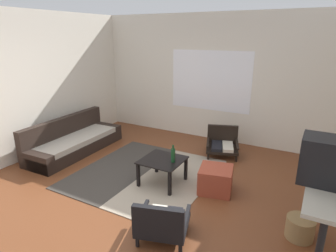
{
  "coord_description": "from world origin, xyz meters",
  "views": [
    {
      "loc": [
        2.17,
        -2.84,
        2.27
      ],
      "look_at": [
        0.15,
        0.84,
        0.91
      ],
      "focal_mm": 30.51,
      "sensor_mm": 36.0,
      "label": 1
    }
  ],
  "objects_px": {
    "console_shelf": "(325,188)",
    "wicker_basket": "(300,228)",
    "armchair_by_window": "(222,143)",
    "clay_vase": "(329,154)",
    "coffee_table": "(162,164)",
    "ottoman_orange": "(216,179)",
    "crt_television": "(331,161)",
    "glass_bottle": "(173,155)",
    "couch": "(74,141)",
    "armchair_striped_foreground": "(162,222)"
  },
  "relations": [
    {
      "from": "couch",
      "to": "ottoman_orange",
      "type": "bearing_deg",
      "value": -1.62
    },
    {
      "from": "armchair_striped_foreground",
      "to": "console_shelf",
      "type": "height_order",
      "value": "console_shelf"
    },
    {
      "from": "glass_bottle",
      "to": "armchair_striped_foreground",
      "type": "bearing_deg",
      "value": -68.12
    },
    {
      "from": "armchair_by_window",
      "to": "clay_vase",
      "type": "xyz_separation_m",
      "value": [
        1.74,
        -1.63,
        0.75
      ]
    },
    {
      "from": "couch",
      "to": "wicker_basket",
      "type": "xyz_separation_m",
      "value": [
        4.25,
        -0.62,
        -0.08
      ]
    },
    {
      "from": "armchair_striped_foreground",
      "to": "ottoman_orange",
      "type": "relative_size",
      "value": 1.48
    },
    {
      "from": "clay_vase",
      "to": "glass_bottle",
      "type": "bearing_deg",
      "value": 178.12
    },
    {
      "from": "ottoman_orange",
      "to": "crt_television",
      "type": "height_order",
      "value": "crt_television"
    },
    {
      "from": "clay_vase",
      "to": "couch",
      "type": "bearing_deg",
      "value": 175.61
    },
    {
      "from": "coffee_table",
      "to": "console_shelf",
      "type": "bearing_deg",
      "value": -12.35
    },
    {
      "from": "ottoman_orange",
      "to": "console_shelf",
      "type": "height_order",
      "value": "console_shelf"
    },
    {
      "from": "armchair_by_window",
      "to": "crt_television",
      "type": "height_order",
      "value": "crt_television"
    },
    {
      "from": "ottoman_orange",
      "to": "couch",
      "type": "bearing_deg",
      "value": 178.38
    },
    {
      "from": "armchair_striped_foreground",
      "to": "console_shelf",
      "type": "xyz_separation_m",
      "value": [
        1.55,
        0.66,
        0.53
      ]
    },
    {
      "from": "crt_television",
      "to": "glass_bottle",
      "type": "height_order",
      "value": "crt_television"
    },
    {
      "from": "armchair_by_window",
      "to": "console_shelf",
      "type": "relative_size",
      "value": 0.48
    },
    {
      "from": "couch",
      "to": "wicker_basket",
      "type": "distance_m",
      "value": 4.3
    },
    {
      "from": "couch",
      "to": "coffee_table",
      "type": "height_order",
      "value": "couch"
    },
    {
      "from": "couch",
      "to": "crt_television",
      "type": "height_order",
      "value": "crt_television"
    },
    {
      "from": "crt_television",
      "to": "clay_vase",
      "type": "xyz_separation_m",
      "value": [
        0.0,
        0.53,
        -0.12
      ]
    },
    {
      "from": "coffee_table",
      "to": "armchair_striped_foreground",
      "type": "bearing_deg",
      "value": -60.58
    },
    {
      "from": "ottoman_orange",
      "to": "wicker_basket",
      "type": "bearing_deg",
      "value": -23.51
    },
    {
      "from": "armchair_striped_foreground",
      "to": "ottoman_orange",
      "type": "xyz_separation_m",
      "value": [
        0.16,
        1.34,
        -0.05
      ]
    },
    {
      "from": "couch",
      "to": "armchair_by_window",
      "type": "distance_m",
      "value": 2.97
    },
    {
      "from": "armchair_striped_foreground",
      "to": "ottoman_orange",
      "type": "bearing_deg",
      "value": 82.97
    },
    {
      "from": "armchair_by_window",
      "to": "clay_vase",
      "type": "height_order",
      "value": "clay_vase"
    },
    {
      "from": "armchair_striped_foreground",
      "to": "ottoman_orange",
      "type": "height_order",
      "value": "armchair_striped_foreground"
    },
    {
      "from": "armchair_by_window",
      "to": "armchair_striped_foreground",
      "type": "relative_size",
      "value": 1.06
    },
    {
      "from": "console_shelf",
      "to": "wicker_basket",
      "type": "xyz_separation_m",
      "value": [
        -0.17,
        0.14,
        -0.64
      ]
    },
    {
      "from": "coffee_table",
      "to": "glass_bottle",
      "type": "height_order",
      "value": "glass_bottle"
    },
    {
      "from": "coffee_table",
      "to": "glass_bottle",
      "type": "bearing_deg",
      "value": 0.87
    },
    {
      "from": "armchair_by_window",
      "to": "ottoman_orange",
      "type": "height_order",
      "value": "armchair_by_window"
    },
    {
      "from": "ottoman_orange",
      "to": "glass_bottle",
      "type": "distance_m",
      "value": 0.74
    },
    {
      "from": "coffee_table",
      "to": "ottoman_orange",
      "type": "distance_m",
      "value": 0.85
    },
    {
      "from": "glass_bottle",
      "to": "ottoman_orange",
      "type": "bearing_deg",
      "value": 16.64
    },
    {
      "from": "armchair_by_window",
      "to": "console_shelf",
      "type": "distance_m",
      "value": 2.74
    },
    {
      "from": "couch",
      "to": "glass_bottle",
      "type": "distance_m",
      "value": 2.44
    },
    {
      "from": "couch",
      "to": "ottoman_orange",
      "type": "height_order",
      "value": "couch"
    },
    {
      "from": "coffee_table",
      "to": "armchair_by_window",
      "type": "relative_size",
      "value": 0.84
    },
    {
      "from": "couch",
      "to": "glass_bottle",
      "type": "height_order",
      "value": "glass_bottle"
    },
    {
      "from": "coffee_table",
      "to": "wicker_basket",
      "type": "xyz_separation_m",
      "value": [
        2.03,
        -0.34,
        -0.21
      ]
    },
    {
      "from": "armchair_striped_foreground",
      "to": "glass_bottle",
      "type": "bearing_deg",
      "value": 111.88
    },
    {
      "from": "glass_bottle",
      "to": "clay_vase",
      "type": "bearing_deg",
      "value": -1.88
    },
    {
      "from": "armchair_by_window",
      "to": "console_shelf",
      "type": "xyz_separation_m",
      "value": [
        1.74,
        -2.05,
        0.53
      ]
    },
    {
      "from": "console_shelf",
      "to": "armchair_by_window",
      "type": "bearing_deg",
      "value": 130.41
    },
    {
      "from": "clay_vase",
      "to": "console_shelf",
      "type": "bearing_deg",
      "value": -90.0
    },
    {
      "from": "coffee_table",
      "to": "clay_vase",
      "type": "height_order",
      "value": "clay_vase"
    },
    {
      "from": "crt_television",
      "to": "glass_bottle",
      "type": "distance_m",
      "value": 2.17
    },
    {
      "from": "armchair_striped_foreground",
      "to": "wicker_basket",
      "type": "distance_m",
      "value": 1.6
    },
    {
      "from": "console_shelf",
      "to": "wicker_basket",
      "type": "relative_size",
      "value": 4.88
    }
  ]
}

